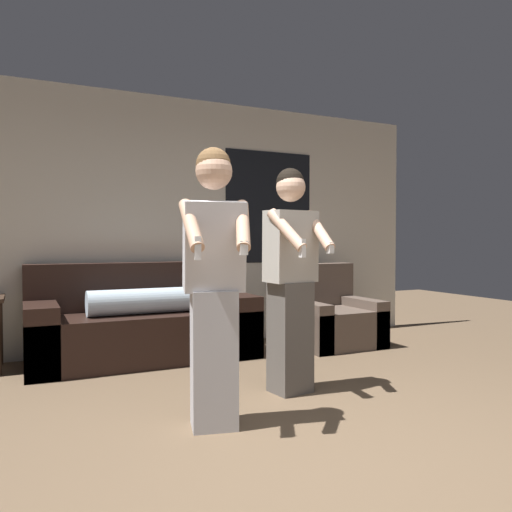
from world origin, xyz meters
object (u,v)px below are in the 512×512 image
at_px(armchair, 330,319).
at_px(person_right, 291,276).
at_px(couch, 144,325).
at_px(person_left, 214,283).

height_order(armchair, person_right, person_right).
distance_m(couch, person_left, 2.04).
height_order(couch, armchair, couch).
bearing_deg(person_right, armchair, 46.97).
relative_size(armchair, person_left, 0.52).
bearing_deg(couch, armchair, -5.03).
height_order(couch, person_left, person_left).
bearing_deg(armchair, couch, 174.97).
bearing_deg(person_left, person_right, 29.05).
distance_m(couch, person_right, 1.80).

